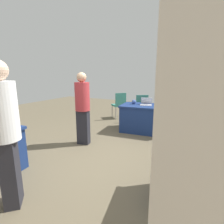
{
  "coord_description": "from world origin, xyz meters",
  "views": [
    {
      "loc": [
        -1.78,
        2.93,
        1.67
      ],
      "look_at": [
        -0.13,
        -0.18,
        0.9
      ],
      "focal_mm": 28.25,
      "sensor_mm": 36.0,
      "label": 1
    }
  ],
  "objects_px": {
    "person_organiser": "(83,105)",
    "yarn_ball": "(134,102)",
    "chair_near_front": "(141,106)",
    "person_attendee_standing": "(5,129)",
    "chair_aisle": "(218,136)",
    "scissors_red": "(159,106)",
    "chair_tucked_left": "(119,104)",
    "laptop_silver": "(146,104)",
    "table_foreground": "(146,118)"
  },
  "relations": [
    {
      "from": "person_organiser",
      "to": "yarn_ball",
      "type": "bearing_deg",
      "value": 56.54
    },
    {
      "from": "chair_near_front",
      "to": "person_attendee_standing",
      "type": "distance_m",
      "value": 4.74
    },
    {
      "from": "yarn_ball",
      "to": "person_organiser",
      "type": "bearing_deg",
      "value": 68.73
    },
    {
      "from": "chair_aisle",
      "to": "scissors_red",
      "type": "bearing_deg",
      "value": 131.48
    },
    {
      "from": "chair_tucked_left",
      "to": "scissors_red",
      "type": "distance_m",
      "value": 2.03
    },
    {
      "from": "laptop_silver",
      "to": "yarn_ball",
      "type": "xyz_separation_m",
      "value": [
        0.37,
        0.01,
        0.03
      ]
    },
    {
      "from": "yarn_ball",
      "to": "laptop_silver",
      "type": "bearing_deg",
      "value": -178.96
    },
    {
      "from": "chair_tucked_left",
      "to": "yarn_ball",
      "type": "relative_size",
      "value": 7.38
    },
    {
      "from": "person_attendee_standing",
      "to": "person_organiser",
      "type": "relative_size",
      "value": 1.07
    },
    {
      "from": "chair_aisle",
      "to": "yarn_ball",
      "type": "height_order",
      "value": "chair_aisle"
    },
    {
      "from": "table_foreground",
      "to": "yarn_ball",
      "type": "xyz_separation_m",
      "value": [
        0.4,
        -0.03,
        0.45
      ]
    },
    {
      "from": "laptop_silver",
      "to": "scissors_red",
      "type": "xyz_separation_m",
      "value": [
        -0.4,
        0.06,
        -0.04
      ]
    },
    {
      "from": "chair_aisle",
      "to": "laptop_silver",
      "type": "xyz_separation_m",
      "value": [
        1.78,
        -1.3,
        0.27
      ]
    },
    {
      "from": "person_attendee_standing",
      "to": "chair_near_front",
      "type": "bearing_deg",
      "value": -46.31
    },
    {
      "from": "chair_aisle",
      "to": "laptop_silver",
      "type": "relative_size",
      "value": 2.56
    },
    {
      "from": "chair_tucked_left",
      "to": "laptop_silver",
      "type": "relative_size",
      "value": 2.61
    },
    {
      "from": "table_foreground",
      "to": "scissors_red",
      "type": "xyz_separation_m",
      "value": [
        -0.37,
        0.03,
        0.39
      ]
    },
    {
      "from": "chair_near_front",
      "to": "scissors_red",
      "type": "distance_m",
      "value": 1.38
    },
    {
      "from": "table_foreground",
      "to": "laptop_silver",
      "type": "xyz_separation_m",
      "value": [
        0.03,
        -0.03,
        0.43
      ]
    },
    {
      "from": "yarn_ball",
      "to": "scissors_red",
      "type": "relative_size",
      "value": 0.73
    },
    {
      "from": "table_foreground",
      "to": "chair_tucked_left",
      "type": "bearing_deg",
      "value": -36.84
    },
    {
      "from": "chair_near_front",
      "to": "laptop_silver",
      "type": "xyz_separation_m",
      "value": [
        -0.47,
        0.98,
        0.27
      ]
    },
    {
      "from": "table_foreground",
      "to": "laptop_silver",
      "type": "relative_size",
      "value": 4.1
    },
    {
      "from": "chair_tucked_left",
      "to": "chair_aisle",
      "type": "distance_m",
      "value": 3.85
    },
    {
      "from": "person_attendee_standing",
      "to": "person_organiser",
      "type": "bearing_deg",
      "value": -33.22
    },
    {
      "from": "person_attendee_standing",
      "to": "person_organiser",
      "type": "xyz_separation_m",
      "value": [
        0.43,
        -2.08,
        -0.08
      ]
    },
    {
      "from": "chair_aisle",
      "to": "scissors_red",
      "type": "distance_m",
      "value": 1.86
    },
    {
      "from": "chair_aisle",
      "to": "yarn_ball",
      "type": "distance_m",
      "value": 2.53
    },
    {
      "from": "chair_tucked_left",
      "to": "table_foreground",
      "type": "bearing_deg",
      "value": -85.62
    },
    {
      "from": "chair_near_front",
      "to": "chair_tucked_left",
      "type": "relative_size",
      "value": 0.98
    },
    {
      "from": "chair_near_front",
      "to": "person_attendee_standing",
      "type": "xyz_separation_m",
      "value": [
        0.11,
        4.72,
        0.48
      ]
    },
    {
      "from": "table_foreground",
      "to": "yarn_ball",
      "type": "height_order",
      "value": "yarn_ball"
    },
    {
      "from": "chair_aisle",
      "to": "person_attendee_standing",
      "type": "height_order",
      "value": "person_attendee_standing"
    },
    {
      "from": "chair_tucked_left",
      "to": "person_attendee_standing",
      "type": "xyz_separation_m",
      "value": [
        -0.74,
        4.72,
        0.46
      ]
    },
    {
      "from": "person_attendee_standing",
      "to": "laptop_silver",
      "type": "height_order",
      "value": "person_attendee_standing"
    },
    {
      "from": "chair_near_front",
      "to": "scissors_red",
      "type": "height_order",
      "value": "chair_near_front"
    },
    {
      "from": "person_attendee_standing",
      "to": "laptop_silver",
      "type": "distance_m",
      "value": 3.79
    },
    {
      "from": "chair_near_front",
      "to": "chair_aisle",
      "type": "xyz_separation_m",
      "value": [
        -2.25,
        2.28,
        0.0
      ]
    },
    {
      "from": "chair_near_front",
      "to": "scissors_red",
      "type": "bearing_deg",
      "value": -81.85
    },
    {
      "from": "table_foreground",
      "to": "chair_aisle",
      "type": "height_order",
      "value": "chair_aisle"
    },
    {
      "from": "chair_near_front",
      "to": "laptop_silver",
      "type": "bearing_deg",
      "value": -96.16
    },
    {
      "from": "table_foreground",
      "to": "person_organiser",
      "type": "xyz_separation_m",
      "value": [
        1.05,
        1.63,
        0.56
      ]
    },
    {
      "from": "chair_tucked_left",
      "to": "person_organiser",
      "type": "height_order",
      "value": "person_organiser"
    },
    {
      "from": "table_foreground",
      "to": "chair_near_front",
      "type": "relative_size",
      "value": 1.61
    },
    {
      "from": "chair_near_front",
      "to": "yarn_ball",
      "type": "xyz_separation_m",
      "value": [
        -0.1,
        0.99,
        0.3
      ]
    },
    {
      "from": "laptop_silver",
      "to": "chair_aisle",
      "type": "bearing_deg",
      "value": 130.99
    },
    {
      "from": "person_attendee_standing",
      "to": "laptop_silver",
      "type": "xyz_separation_m",
      "value": [
        -0.58,
        -3.74,
        -0.21
      ]
    },
    {
      "from": "table_foreground",
      "to": "person_attendee_standing",
      "type": "bearing_deg",
      "value": 80.53
    },
    {
      "from": "chair_tucked_left",
      "to": "person_organiser",
      "type": "relative_size",
      "value": 0.57
    },
    {
      "from": "yarn_ball",
      "to": "scissors_red",
      "type": "height_order",
      "value": "yarn_ball"
    }
  ]
}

